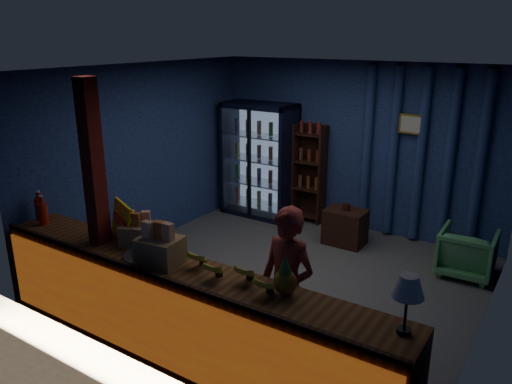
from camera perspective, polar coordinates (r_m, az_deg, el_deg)
ground at (r=6.43m, az=3.07°, el=-9.88°), size 4.60×4.60×0.00m
room_walls at (r=5.87m, az=3.32°, el=3.82°), size 4.60×4.60×4.60m
counter at (r=4.85m, az=-8.61°, el=-13.55°), size 4.40×0.57×0.99m
support_post at (r=5.22m, az=-17.64°, el=-1.92°), size 0.16×0.16×2.60m
beverage_cooler at (r=8.40m, az=0.63°, el=3.64°), size 1.20×0.62×1.90m
bottle_shelf at (r=8.15m, az=6.21°, el=2.07°), size 0.50×0.28×1.60m
curtain_folds at (r=7.51m, az=18.26°, el=3.92°), size 1.74×0.14×2.50m
framed_picture at (r=7.42m, az=17.38°, el=7.40°), size 0.36×0.04×0.28m
shopkeeper at (r=4.62m, az=3.51°, el=-10.90°), size 0.59×0.43×1.53m
green_chair at (r=6.94m, az=22.95°, el=-6.39°), size 0.67×0.69×0.62m
side_table at (r=7.45m, az=10.15°, el=-3.94°), size 0.58×0.42×0.63m
yellow_sign at (r=5.30m, az=-15.14°, el=-3.22°), size 0.47×0.28×0.38m
soda_bottles at (r=6.07m, az=-23.33°, el=-1.93°), size 0.28×0.19×0.34m
snack_box_left at (r=4.68m, az=-10.89°, el=-6.35°), size 0.42×0.36×0.41m
snack_box_centre at (r=5.14m, az=-13.34°, el=-4.55°), size 0.41×0.38×0.34m
pastry_tray at (r=4.89m, az=-12.05°, el=-6.84°), size 0.50×0.50×0.08m
banana_bunches at (r=4.34m, az=-2.77°, el=-8.95°), size 1.02×0.29×0.16m
table_lamp at (r=3.64m, az=16.99°, el=-10.51°), size 0.23×0.23×0.45m
pineapple at (r=4.08m, az=3.33°, el=-9.81°), size 0.20×0.20×0.34m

